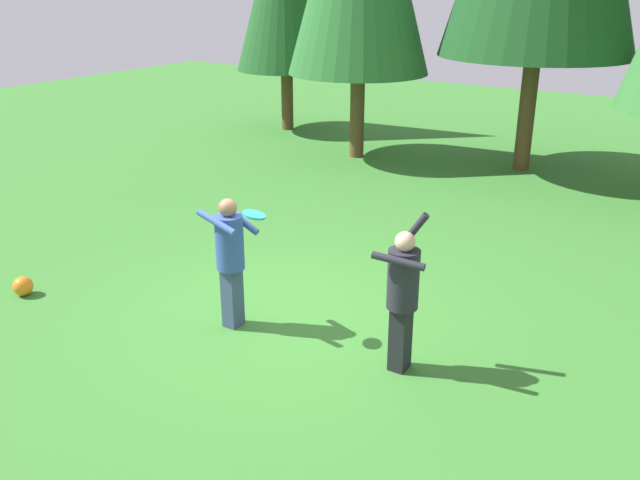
{
  "coord_description": "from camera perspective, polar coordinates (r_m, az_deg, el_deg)",
  "views": [
    {
      "loc": [
        4.63,
        -6.21,
        4.06
      ],
      "look_at": [
        0.46,
        0.27,
        1.05
      ],
      "focal_mm": 38.14,
      "sensor_mm": 36.0,
      "label": 1
    }
  ],
  "objects": [
    {
      "name": "person_catcher",
      "position": [
        8.17,
        -7.55,
        -1.04
      ],
      "size": [
        0.59,
        0.51,
        1.65
      ],
      "rotation": [
        0.0,
        0.0,
        -0.06
      ],
      "color": "#38476B",
      "rests_on": "ground_plane"
    },
    {
      "name": "frisbee",
      "position": [
        7.72,
        -5.57,
        2.13
      ],
      "size": [
        0.37,
        0.37,
        0.09
      ],
      "color": "#2393D1"
    },
    {
      "name": "ball_orange",
      "position": [
        10.05,
        -23.65,
        -3.56
      ],
      "size": [
        0.27,
        0.27,
        0.27
      ],
      "primitive_type": "sphere",
      "color": "orange",
      "rests_on": "ground_plane"
    },
    {
      "name": "ball_white",
      "position": [
        11.11,
        -7.51,
        0.26
      ],
      "size": [
        0.2,
        0.2,
        0.2
      ],
      "primitive_type": "sphere",
      "color": "white",
      "rests_on": "ground_plane"
    },
    {
      "name": "person_thrower",
      "position": [
        7.25,
        6.95,
        -4.16
      ],
      "size": [
        0.57,
        0.54,
        1.78
      ],
      "rotation": [
        0.0,
        0.0,
        -3.01
      ],
      "color": "black",
      "rests_on": "ground_plane"
    },
    {
      "name": "ground_plane",
      "position": [
        8.74,
        -3.48,
        -6.37
      ],
      "size": [
        40.0,
        40.0,
        0.0
      ],
      "primitive_type": "plane",
      "color": "#387A2D"
    }
  ]
}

